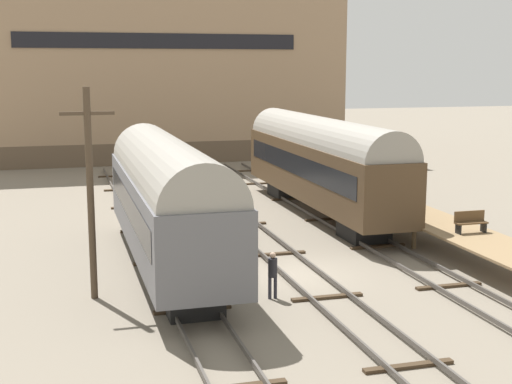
% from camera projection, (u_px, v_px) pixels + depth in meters
% --- Properties ---
extents(ground_plane, '(200.00, 200.00, 0.00)m').
position_uv_depth(ground_plane, '(299.00, 275.00, 27.64)').
color(ground_plane, slate).
extents(track_left, '(2.60, 60.00, 0.26)m').
position_uv_depth(track_left, '(177.00, 281.00, 26.35)').
color(track_left, '#4C4742').
rests_on(track_left, ground).
extents(track_middle, '(2.60, 60.00, 0.26)m').
position_uv_depth(track_middle, '(299.00, 271.00, 27.62)').
color(track_middle, '#4C4742').
rests_on(track_middle, ground).
extents(track_right, '(2.60, 60.00, 0.26)m').
position_uv_depth(track_right, '(410.00, 262.00, 28.88)').
color(track_right, '#4C4742').
rests_on(track_right, ground).
extents(train_car_brown, '(2.92, 17.76, 5.31)m').
position_uv_depth(train_car_brown, '(320.00, 159.00, 38.18)').
color(train_car_brown, black).
rests_on(train_car_brown, ground).
extents(train_car_grey, '(3.10, 15.19, 5.25)m').
position_uv_depth(train_car_grey, '(167.00, 196.00, 27.79)').
color(train_car_grey, black).
rests_on(train_car_grey, ground).
extents(station_platform, '(2.74, 15.31, 1.12)m').
position_uv_depth(station_platform, '(439.00, 224.00, 31.75)').
color(station_platform, '#8C704C').
rests_on(station_platform, ground).
extents(bench, '(1.40, 0.40, 0.91)m').
position_uv_depth(bench, '(470.00, 221.00, 29.65)').
color(bench, brown).
rests_on(bench, station_platform).
extents(person_worker, '(0.32, 0.32, 1.66)m').
position_uv_depth(person_worker, '(273.00, 271.00, 24.62)').
color(person_worker, '#282833').
rests_on(person_worker, ground).
extents(utility_pole, '(1.80, 0.24, 7.30)m').
position_uv_depth(utility_pole, '(90.00, 190.00, 24.19)').
color(utility_pole, '#473828').
rests_on(utility_pole, ground).
extents(warehouse_building, '(32.10, 12.27, 18.06)m').
position_uv_depth(warehouse_building, '(150.00, 54.00, 62.64)').
color(warehouse_building, brown).
rests_on(warehouse_building, ground).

